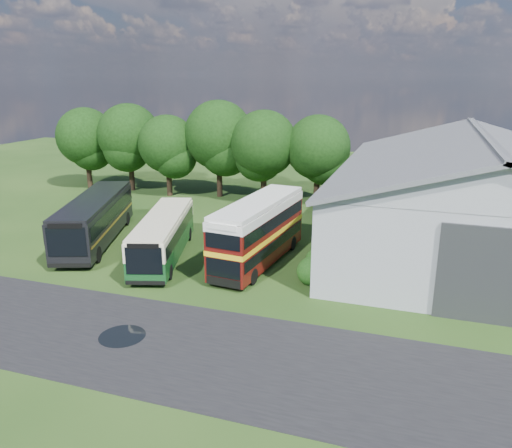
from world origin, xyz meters
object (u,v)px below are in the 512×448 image
(storage_shed, at_px, (476,191))
(bus_green_single, at_px, (163,236))
(bus_maroon_double, at_px, (259,232))
(bus_dark_single, at_px, (95,219))

(storage_shed, height_order, bus_green_single, storage_shed)
(storage_shed, relative_size, bus_green_single, 2.29)
(bus_maroon_double, bearing_deg, bus_green_single, -164.34)
(storage_shed, height_order, bus_maroon_double, storage_shed)
(storage_shed, bearing_deg, bus_dark_single, -164.02)
(bus_green_single, bearing_deg, storage_shed, 7.37)
(bus_maroon_double, bearing_deg, bus_dark_single, -175.44)
(bus_green_single, xyz_separation_m, bus_maroon_double, (6.35, 1.09, 0.56))
(bus_green_single, relative_size, bus_dark_single, 0.87)
(storage_shed, bearing_deg, bus_green_single, -155.83)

